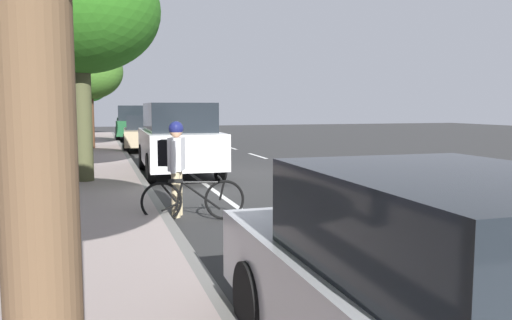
# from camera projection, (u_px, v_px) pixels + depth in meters

# --- Properties ---
(ground) EXTENTS (73.30, 73.30, 0.00)m
(ground) POSITION_uv_depth(u_px,v_px,m) (213.00, 176.00, 14.03)
(ground) COLOR #303030
(sidewalk) EXTENTS (3.51, 45.81, 0.14)m
(sidewalk) POSITION_uv_depth(u_px,v_px,m) (65.00, 179.00, 12.89)
(sidewalk) COLOR #A89691
(sidewalk) RESTS_ON ground
(curb_edge) EXTENTS (0.16, 45.81, 0.14)m
(curb_edge) POSITION_uv_depth(u_px,v_px,m) (139.00, 176.00, 13.43)
(curb_edge) COLOR gray
(curb_edge) RESTS_ON ground
(lane_stripe_centre) EXTENTS (0.14, 44.20, 0.01)m
(lane_stripe_centre) POSITION_uv_depth(u_px,v_px,m) (298.00, 168.00, 15.65)
(lane_stripe_centre) COLOR white
(lane_stripe_centre) RESTS_ON ground
(lane_stripe_bike_edge) EXTENTS (0.12, 45.81, 0.01)m
(lane_stripe_bike_edge) POSITION_uv_depth(u_px,v_px,m) (194.00, 176.00, 13.88)
(lane_stripe_bike_edge) COLOR white
(lane_stripe_bike_edge) RESTS_ON ground
(parked_pickup_green_nearest) EXTENTS (2.21, 5.38, 1.95)m
(parked_pickup_green_nearest) POSITION_uv_depth(u_px,v_px,m) (134.00, 124.00, 28.80)
(parked_pickup_green_nearest) COLOR #1E512D
(parked_pickup_green_nearest) RESTS_ON ground
(parked_sedan_tan_second) EXTENTS (2.01, 4.48, 1.52)m
(parked_sedan_tan_second) POSITION_uv_depth(u_px,v_px,m) (145.00, 133.00, 22.05)
(parked_sedan_tan_second) COLOR tan
(parked_sedan_tan_second) RESTS_ON ground
(parked_suv_white_mid) EXTENTS (2.05, 4.74, 1.99)m
(parked_suv_white_mid) POSITION_uv_depth(u_px,v_px,m) (178.00, 138.00, 14.13)
(parked_suv_white_mid) COLOR white
(parked_suv_white_mid) RESTS_ON ground
(parked_sedan_silver_far) EXTENTS (1.87, 4.42, 1.52)m
(parked_sedan_silver_far) POSITION_uv_depth(u_px,v_px,m) (455.00, 302.00, 2.99)
(parked_sedan_silver_far) COLOR #B7BABF
(parked_sedan_silver_far) RESTS_ON ground
(bicycle_at_curb) EXTENTS (1.71, 0.46, 0.73)m
(bicycle_at_curb) POSITION_uv_depth(u_px,v_px,m) (193.00, 200.00, 8.44)
(bicycle_at_curb) COLOR black
(bicycle_at_curb) RESTS_ON ground
(cyclist_with_backpack) EXTENTS (0.50, 0.59, 1.65)m
(cyclist_with_backpack) POSITION_uv_depth(u_px,v_px,m) (175.00, 159.00, 8.74)
(cyclist_with_backpack) COLOR #C6B284
(cyclist_with_backpack) RESTS_ON ground
(street_tree_near_cyclist) EXTENTS (2.40, 2.40, 4.46)m
(street_tree_near_cyclist) POSITION_uv_depth(u_px,v_px,m) (90.00, 83.00, 31.15)
(street_tree_near_cyclist) COLOR #52342B
(street_tree_near_cyclist) RESTS_ON sidewalk
(street_tree_mid_block) EXTENTS (2.94, 2.94, 4.43)m
(street_tree_mid_block) POSITION_uv_depth(u_px,v_px,m) (87.00, 72.00, 21.34)
(street_tree_mid_block) COLOR brown
(street_tree_mid_block) RESTS_ON sidewalk
(street_tree_far_end) EXTENTS (3.74, 3.74, 5.46)m
(street_tree_far_end) POSITION_uv_depth(u_px,v_px,m) (79.00, 11.00, 11.73)
(street_tree_far_end) COLOR #484A2D
(street_tree_far_end) RESTS_ON sidewalk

